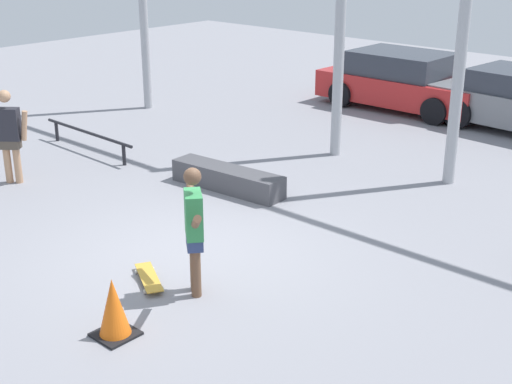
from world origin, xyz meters
The scene contains 8 objects.
ground_plane centered at (0.00, 0.00, 0.00)m, with size 36.00×36.00×0.00m, color gray.
skateboarder centered at (0.85, -0.65, 0.90)m, with size 1.15×0.96×1.62m.
skateboard centered at (0.20, -0.86, 0.06)m, with size 0.84×0.59×0.08m.
grind_box centered at (-1.41, 2.22, 0.19)m, with size 2.12×0.48×0.38m, color #47474C.
grind_rail centered at (-4.92, 1.90, 0.35)m, with size 2.83×0.14×0.44m.
parked_car_red centered at (-2.22, 9.24, 0.65)m, with size 4.16×2.01×1.36m.
bystander centered at (-4.42, -0.03, 0.90)m, with size 0.63×0.53×1.64m.
traffic_cone centered at (0.90, -1.92, 0.34)m, with size 0.44×0.44×0.69m.
Camera 1 is at (6.59, -5.92, 4.24)m, focal length 50.00 mm.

